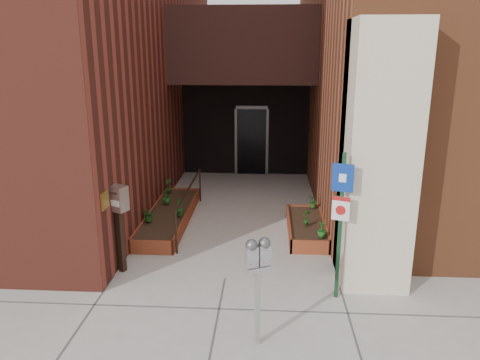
# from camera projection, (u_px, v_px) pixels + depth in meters

# --- Properties ---
(ground) EXTENTS (80.00, 80.00, 0.00)m
(ground) POSITION_uv_depth(u_px,v_px,m) (225.00, 279.00, 8.29)
(ground) COLOR #9E9991
(ground) RESTS_ON ground
(architecture) EXTENTS (20.00, 14.60, 10.00)m
(architecture) POSITION_uv_depth(u_px,v_px,m) (239.00, 11.00, 13.57)
(architecture) COLOR maroon
(architecture) RESTS_ON ground
(planter_left) EXTENTS (0.90, 3.60, 0.30)m
(planter_left) POSITION_uv_depth(u_px,v_px,m) (170.00, 217.00, 10.94)
(planter_left) COLOR brown
(planter_left) RESTS_ON ground
(planter_right) EXTENTS (0.80, 2.20, 0.30)m
(planter_right) POSITION_uv_depth(u_px,v_px,m) (306.00, 228.00, 10.28)
(planter_right) COLOR brown
(planter_right) RESTS_ON ground
(handrail) EXTENTS (0.04, 3.34, 0.90)m
(handrail) POSITION_uv_depth(u_px,v_px,m) (190.00, 193.00, 10.70)
(handrail) COLOR black
(handrail) RESTS_ON ground
(parking_meter) EXTENTS (0.36, 0.25, 1.57)m
(parking_meter) POSITION_uv_depth(u_px,v_px,m) (258.00, 263.00, 6.16)
(parking_meter) COLOR #A5A5A7
(parking_meter) RESTS_ON ground
(sign_post) EXTENTS (0.32, 0.13, 2.43)m
(sign_post) POSITION_uv_depth(u_px,v_px,m) (341.00, 211.00, 7.28)
(sign_post) COLOR #13361D
(sign_post) RESTS_ON ground
(payment_dropbox) EXTENTS (0.39, 0.35, 1.63)m
(payment_dropbox) POSITION_uv_depth(u_px,v_px,m) (119.00, 211.00, 8.28)
(payment_dropbox) COLOR black
(payment_dropbox) RESTS_ON ground
(shrub_left_a) EXTENTS (0.41, 0.41, 0.32)m
(shrub_left_a) POSITION_uv_depth(u_px,v_px,m) (149.00, 214.00, 10.20)
(shrub_left_a) COLOR #175219
(shrub_left_a) RESTS_ON planter_left
(shrub_left_b) EXTENTS (0.25, 0.25, 0.37)m
(shrub_left_b) POSITION_uv_depth(u_px,v_px,m) (179.00, 208.00, 10.51)
(shrub_left_b) COLOR #195819
(shrub_left_b) RESTS_ON planter_left
(shrub_left_c) EXTENTS (0.21, 0.21, 0.33)m
(shrub_left_c) POSITION_uv_depth(u_px,v_px,m) (166.00, 197.00, 11.35)
(shrub_left_c) COLOR #1E611B
(shrub_left_c) RESTS_ON planter_left
(shrub_left_d) EXTENTS (0.28, 0.28, 0.38)m
(shrub_left_d) POSITION_uv_depth(u_px,v_px,m) (169.00, 185.00, 12.20)
(shrub_left_d) COLOR #19581E
(shrub_left_d) RESTS_ON planter_left
(shrub_right_a) EXTENTS (0.20, 0.20, 0.32)m
(shrub_right_a) POSITION_uv_depth(u_px,v_px,m) (322.00, 230.00, 9.31)
(shrub_right_a) COLOR #1C631D
(shrub_right_a) RESTS_ON planter_right
(shrub_right_b) EXTENTS (0.18, 0.18, 0.35)m
(shrub_right_b) POSITION_uv_depth(u_px,v_px,m) (307.00, 217.00, 9.96)
(shrub_right_b) COLOR #1A5317
(shrub_right_b) RESTS_ON planter_right
(shrub_right_c) EXTENTS (0.33, 0.33, 0.29)m
(shrub_right_c) POSITION_uv_depth(u_px,v_px,m) (313.00, 202.00, 11.04)
(shrub_right_c) COLOR #235418
(shrub_right_c) RESTS_ON planter_right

